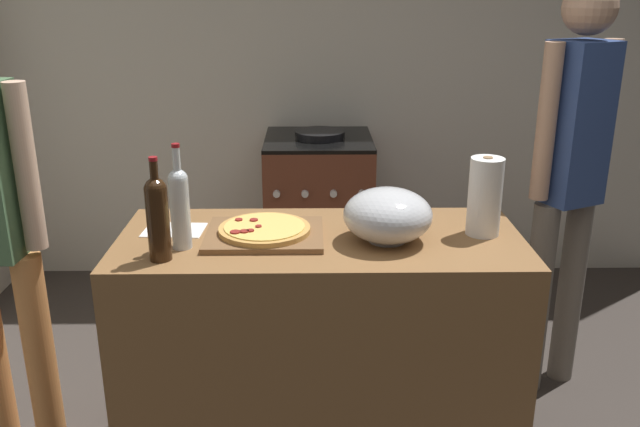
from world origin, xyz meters
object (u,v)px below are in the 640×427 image
(paper_towel_roll, at_px, (485,197))
(wine_bottle_amber, at_px, (158,215))
(stove, at_px, (319,218))
(mixing_bowl, at_px, (388,215))
(pizza, at_px, (264,229))
(wine_bottle_green, at_px, (180,204))
(person_in_red, at_px, (570,166))

(paper_towel_roll, relative_size, wine_bottle_amber, 0.83)
(paper_towel_roll, relative_size, stove, 0.28)
(mixing_bowl, distance_m, wine_bottle_amber, 0.75)
(pizza, xyz_separation_m, wine_bottle_green, (-0.27, -0.09, 0.12))
(stove, bearing_deg, person_in_red, -42.05)
(wine_bottle_green, bearing_deg, wine_bottle_amber, -116.76)
(paper_towel_roll, distance_m, wine_bottle_amber, 1.09)
(mixing_bowl, distance_m, person_in_red, 0.97)
(mixing_bowl, relative_size, wine_bottle_amber, 0.90)
(paper_towel_roll, bearing_deg, mixing_bowl, -169.68)
(pizza, height_order, wine_bottle_amber, wine_bottle_amber)
(paper_towel_roll, distance_m, wine_bottle_green, 1.03)
(stove, bearing_deg, paper_towel_roll, -68.30)
(paper_towel_roll, xyz_separation_m, wine_bottle_amber, (-1.07, -0.21, 0.01))
(pizza, bearing_deg, wine_bottle_amber, -149.13)
(stove, bearing_deg, wine_bottle_amber, -107.94)
(wine_bottle_green, bearing_deg, mixing_bowl, 4.21)
(wine_bottle_green, distance_m, stove, 1.68)
(wine_bottle_green, relative_size, stove, 0.36)
(mixing_bowl, distance_m, stove, 1.56)
(wine_bottle_green, bearing_deg, stove, 72.68)
(paper_towel_roll, bearing_deg, pizza, -178.25)
(pizza, distance_m, paper_towel_roll, 0.76)
(mixing_bowl, xyz_separation_m, stove, (-0.21, 1.45, -0.52))
(pizza, xyz_separation_m, stove, (0.20, 1.41, -0.46))
(wine_bottle_green, xyz_separation_m, person_in_red, (1.49, 0.58, -0.04))
(wine_bottle_amber, bearing_deg, mixing_bowl, 11.56)
(paper_towel_roll, bearing_deg, wine_bottle_green, -173.75)
(wine_bottle_green, bearing_deg, pizza, 18.52)
(paper_towel_roll, relative_size, wine_bottle_green, 0.78)
(paper_towel_roll, height_order, wine_bottle_green, wine_bottle_green)
(pizza, relative_size, wine_bottle_green, 0.90)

